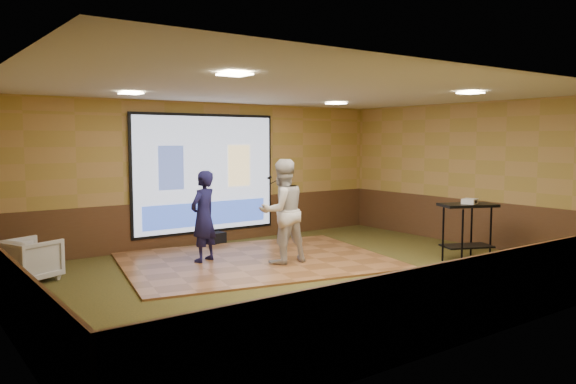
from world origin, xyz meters
TOP-DOWN VIEW (x-y plane):
  - ground at (0.00, 0.00)m, footprint 9.00×9.00m
  - room_shell at (0.00, 0.00)m, footprint 9.04×7.04m
  - wainscot_back at (0.00, 3.48)m, footprint 9.00×0.04m
  - wainscot_front at (0.00, -3.48)m, footprint 9.00×0.04m
  - wainscot_left at (-4.48, 0.00)m, footprint 0.04×7.00m
  - wainscot_right at (4.48, 0.00)m, footprint 0.04×7.00m
  - projector_screen at (0.00, 3.44)m, footprint 3.32×0.06m
  - downlight_nw at (-2.20, 1.80)m, footprint 0.32×0.32m
  - downlight_ne at (2.20, 1.80)m, footprint 0.32×0.32m
  - downlight_sw at (-2.20, -1.50)m, footprint 0.32×0.32m
  - downlight_se at (2.20, -1.50)m, footprint 0.32×0.32m
  - dance_floor at (-0.10, 1.36)m, footprint 5.31×4.45m
  - player_left at (-0.93, 1.77)m, footprint 0.71×0.61m
  - player_right at (0.15, 0.86)m, footprint 0.93×0.74m
  - av_table at (3.11, -0.85)m, footprint 1.00×0.52m
  - projector at (3.12, -0.88)m, footprint 0.34×0.31m
  - mic_stand at (1.59, 2.88)m, footprint 0.56×0.23m
  - banquet_chair at (-3.74, 2.19)m, footprint 0.98×0.97m
  - duffel_bag at (0.10, 3.25)m, footprint 0.46×0.36m

SIDE VIEW (x-z plane):
  - ground at x=0.00m, z-range 0.00..0.00m
  - dance_floor at x=-0.10m, z-range 0.00..0.03m
  - duffel_bag at x=0.10m, z-range 0.00..0.25m
  - banquet_chair at x=-3.74m, z-range 0.00..0.68m
  - wainscot_back at x=0.00m, z-range 0.00..0.95m
  - wainscot_front at x=0.00m, z-range 0.00..0.95m
  - wainscot_left at x=-4.48m, z-range 0.00..0.95m
  - wainscot_right at x=4.48m, z-range 0.00..0.95m
  - mic_stand at x=1.59m, z-range -0.23..1.21m
  - av_table at x=3.11m, z-range 0.23..1.28m
  - player_left at x=-0.93m, z-range 0.03..1.67m
  - player_right at x=0.15m, z-range 0.03..1.88m
  - projector at x=3.12m, z-range 1.05..1.14m
  - projector_screen at x=0.00m, z-range 0.21..2.73m
  - room_shell at x=0.00m, z-range 0.58..3.60m
  - downlight_nw at x=-2.20m, z-range 2.96..2.98m
  - downlight_ne at x=2.20m, z-range 2.96..2.98m
  - downlight_sw at x=-2.20m, z-range 2.96..2.98m
  - downlight_se at x=2.20m, z-range 2.96..2.98m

